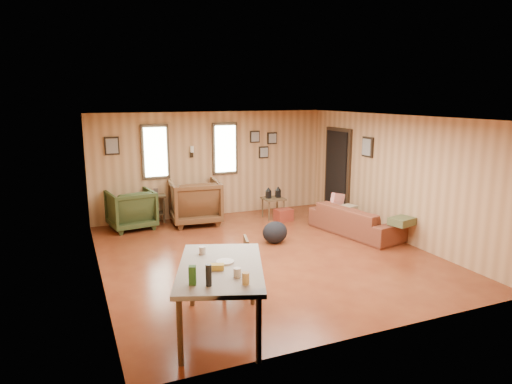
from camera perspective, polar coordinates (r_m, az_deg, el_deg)
room at (r=8.13m, az=1.45°, el=1.00°), size 5.54×6.04×2.44m
sofa at (r=9.40m, az=12.35°, el=-2.89°), size 0.97×2.06×0.78m
recliner_brown at (r=10.01m, az=-7.62°, el=-0.97°), size 1.12×1.06×1.06m
recliner_green at (r=9.91m, az=-15.35°, el=-1.87°), size 1.00×0.96×0.91m
end_table at (r=10.38m, az=-12.95°, el=-1.32°), size 0.65×0.61×0.76m
side_table at (r=10.36m, az=2.17°, el=-0.61°), size 0.46×0.46×0.73m
cooler at (r=10.23m, az=3.46°, el=-2.88°), size 0.41×0.32×0.27m
backpack at (r=8.68m, az=2.39°, el=-5.07°), size 0.56×0.46×0.42m
sofa_pillows at (r=9.22m, az=14.06°, el=-2.48°), size 0.85×1.85×0.38m
dining_table at (r=5.37m, az=-4.48°, el=-9.98°), size 1.44×1.83×1.05m
dining_chair at (r=6.42m, az=-2.10°, el=-8.89°), size 0.46×0.46×0.83m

